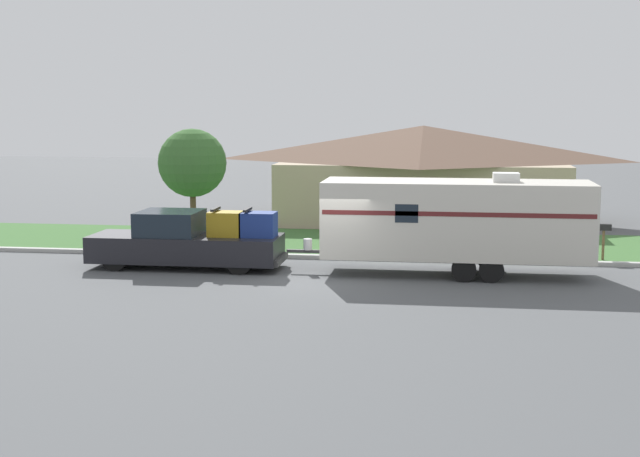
{
  "coord_description": "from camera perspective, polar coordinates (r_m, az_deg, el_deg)",
  "views": [
    {
      "loc": [
        3.59,
        -26.64,
        5.38
      ],
      "look_at": [
        -0.45,
        1.44,
        1.4
      ],
      "focal_mm": 50.0,
      "sensor_mm": 36.0,
      "label": 1
    }
  ],
  "objects": [
    {
      "name": "tree_in_yard",
      "position": [
        35.86,
        -8.18,
        4.16
      ],
      "size": [
        2.72,
        2.72,
        4.41
      ],
      "color": "brown",
      "rests_on": "ground_plane"
    },
    {
      "name": "travel_trailer",
      "position": [
        28.31,
        8.72,
        0.58
      ],
      "size": [
        9.59,
        2.47,
        3.26
      ],
      "color": "black",
      "rests_on": "ground_plane"
    },
    {
      "name": "mailbox",
      "position": [
        32.17,
        17.71,
        -0.24
      ],
      "size": [
        0.48,
        0.2,
        1.28
      ],
      "color": "brown",
      "rests_on": "ground_plane"
    },
    {
      "name": "lawn_strip",
      "position": [
        34.65,
        2.14,
        -0.93
      ],
      "size": [
        80.0,
        7.0,
        0.03
      ],
      "color": "#3D6B33",
      "rests_on": "ground_plane"
    },
    {
      "name": "ground_plane",
      "position": [
        27.41,
        0.5,
        -3.33
      ],
      "size": [
        120.0,
        120.0,
        0.0
      ],
      "primitive_type": "plane",
      "color": "#515456"
    },
    {
      "name": "pickup_truck",
      "position": [
        29.66,
        -8.41,
        -0.83
      ],
      "size": [
        6.39,
        2.09,
        2.01
      ],
      "color": "black",
      "rests_on": "ground_plane"
    },
    {
      "name": "curb_strip",
      "position": [
        31.06,
        1.43,
        -1.86
      ],
      "size": [
        80.0,
        0.3,
        0.14
      ],
      "color": "#ADADA8",
      "rests_on": "ground_plane"
    },
    {
      "name": "house_across_street",
      "position": [
        41.72,
        6.59,
        3.66
      ],
      "size": [
        13.8,
        8.38,
        4.39
      ],
      "color": "tan",
      "rests_on": "ground_plane"
    }
  ]
}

